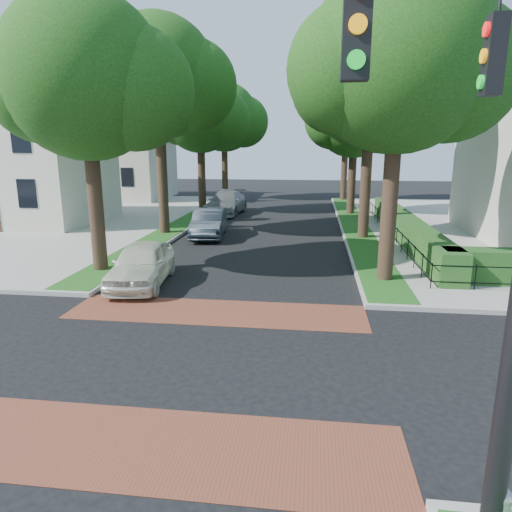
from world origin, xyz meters
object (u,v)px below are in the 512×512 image
at_px(traffic_signal, 511,166).
at_px(parked_car_middle, 209,223).
at_px(parked_car_front, 142,264).
at_px(parked_car_rear, 226,203).

distance_m(traffic_signal, parked_car_middle, 21.10).
distance_m(parked_car_front, parked_car_rear, 17.78).
relative_size(traffic_signal, parked_car_middle, 1.71).
xyz_separation_m(parked_car_front, parked_car_rear, (-0.31, 17.78, 0.06)).
height_order(parked_car_front, parked_car_middle, parked_car_middle).
bearing_deg(parked_car_front, parked_car_rear, 84.79).
bearing_deg(parked_car_middle, parked_car_rear, 88.38).
height_order(parked_car_front, parked_car_rear, parked_car_rear).
relative_size(parked_car_middle, parked_car_rear, 0.82).
distance_m(parked_car_middle, parked_car_rear, 8.73).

